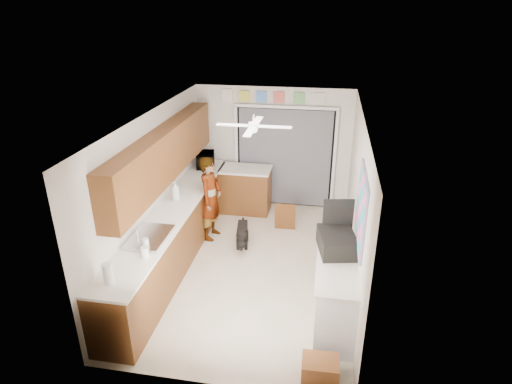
{
  "coord_description": "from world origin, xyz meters",
  "views": [
    {
      "loc": [
        1.1,
        -5.95,
        4.0
      ],
      "look_at": [
        0.0,
        0.4,
        1.15
      ],
      "focal_mm": 30.0,
      "sensor_mm": 36.0,
      "label": 1
    }
  ],
  "objects_px": {
    "navy_crate": "(324,370)",
    "man": "(211,198)",
    "microwave": "(206,160)",
    "paper_towel_roll": "(108,274)",
    "soap_bottle": "(176,190)",
    "cardboard_box": "(320,369)",
    "dog": "(242,234)",
    "suitcase": "(337,242)"
  },
  "relations": [
    {
      "from": "suitcase",
      "to": "cardboard_box",
      "type": "height_order",
      "value": "suitcase"
    },
    {
      "from": "navy_crate",
      "to": "dog",
      "type": "bearing_deg",
      "value": 119.0
    },
    {
      "from": "soap_bottle",
      "to": "navy_crate",
      "type": "distance_m",
      "value": 3.75
    },
    {
      "from": "suitcase",
      "to": "dog",
      "type": "bearing_deg",
      "value": 126.37
    },
    {
      "from": "microwave",
      "to": "soap_bottle",
      "type": "xyz_separation_m",
      "value": [
        -0.05,
        -1.65,
        0.03
      ]
    },
    {
      "from": "microwave",
      "to": "navy_crate",
      "type": "bearing_deg",
      "value": -161.59
    },
    {
      "from": "paper_towel_roll",
      "to": "suitcase",
      "type": "height_order",
      "value": "paper_towel_roll"
    },
    {
      "from": "microwave",
      "to": "navy_crate",
      "type": "height_order",
      "value": "microwave"
    },
    {
      "from": "microwave",
      "to": "suitcase",
      "type": "bearing_deg",
      "value": -150.59
    },
    {
      "from": "soap_bottle",
      "to": "man",
      "type": "bearing_deg",
      "value": 45.23
    },
    {
      "from": "suitcase",
      "to": "man",
      "type": "relative_size",
      "value": 0.39
    },
    {
      "from": "paper_towel_roll",
      "to": "man",
      "type": "distance_m",
      "value": 2.93
    },
    {
      "from": "suitcase",
      "to": "microwave",
      "type": "bearing_deg",
      "value": 121.5
    },
    {
      "from": "navy_crate",
      "to": "man",
      "type": "distance_m",
      "value": 3.73
    },
    {
      "from": "navy_crate",
      "to": "cardboard_box",
      "type": "bearing_deg",
      "value": -147.87
    },
    {
      "from": "microwave",
      "to": "suitcase",
      "type": "height_order",
      "value": "microwave"
    },
    {
      "from": "navy_crate",
      "to": "soap_bottle",
      "type": "bearing_deg",
      "value": 136.3
    },
    {
      "from": "cardboard_box",
      "to": "navy_crate",
      "type": "height_order",
      "value": "cardboard_box"
    },
    {
      "from": "man",
      "to": "dog",
      "type": "bearing_deg",
      "value": -101.55
    },
    {
      "from": "cardboard_box",
      "to": "man",
      "type": "distance_m",
      "value": 3.72
    },
    {
      "from": "paper_towel_roll",
      "to": "navy_crate",
      "type": "distance_m",
      "value": 2.77
    },
    {
      "from": "paper_towel_roll",
      "to": "cardboard_box",
      "type": "height_order",
      "value": "paper_towel_roll"
    },
    {
      "from": "soap_bottle",
      "to": "cardboard_box",
      "type": "relative_size",
      "value": 0.8
    },
    {
      "from": "microwave",
      "to": "suitcase",
      "type": "relative_size",
      "value": 0.84
    },
    {
      "from": "dog",
      "to": "microwave",
      "type": "bearing_deg",
      "value": 118.6
    },
    {
      "from": "cardboard_box",
      "to": "microwave",
      "type": "bearing_deg",
      "value": 121.11
    },
    {
      "from": "paper_towel_roll",
      "to": "suitcase",
      "type": "xyz_separation_m",
      "value": [
        2.67,
        1.2,
        -0.0
      ]
    },
    {
      "from": "microwave",
      "to": "dog",
      "type": "bearing_deg",
      "value": -156.65
    },
    {
      "from": "dog",
      "to": "cardboard_box",
      "type": "bearing_deg",
      "value": -70.02
    },
    {
      "from": "microwave",
      "to": "soap_bottle",
      "type": "relative_size",
      "value": 1.5
    },
    {
      "from": "paper_towel_roll",
      "to": "cardboard_box",
      "type": "bearing_deg",
      "value": -2.6
    },
    {
      "from": "soap_bottle",
      "to": "cardboard_box",
      "type": "xyz_separation_m",
      "value": [
        2.57,
        -2.53,
        -0.98
      ]
    },
    {
      "from": "cardboard_box",
      "to": "dog",
      "type": "distance_m",
      "value": 3.15
    },
    {
      "from": "cardboard_box",
      "to": "navy_crate",
      "type": "relative_size",
      "value": 1.27
    },
    {
      "from": "soap_bottle",
      "to": "navy_crate",
      "type": "xyz_separation_m",
      "value": [
        2.61,
        -2.5,
        -1.01
      ]
    },
    {
      "from": "microwave",
      "to": "man",
      "type": "height_order",
      "value": "man"
    },
    {
      "from": "microwave",
      "to": "paper_towel_roll",
      "type": "height_order",
      "value": "microwave"
    },
    {
      "from": "cardboard_box",
      "to": "man",
      "type": "height_order",
      "value": "man"
    },
    {
      "from": "soap_bottle",
      "to": "dog",
      "type": "relative_size",
      "value": 0.58
    },
    {
      "from": "cardboard_box",
      "to": "paper_towel_roll",
      "type": "bearing_deg",
      "value": 177.4
    },
    {
      "from": "soap_bottle",
      "to": "dog",
      "type": "bearing_deg",
      "value": 13.03
    },
    {
      "from": "paper_towel_roll",
      "to": "dog",
      "type": "height_order",
      "value": "paper_towel_roll"
    }
  ]
}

